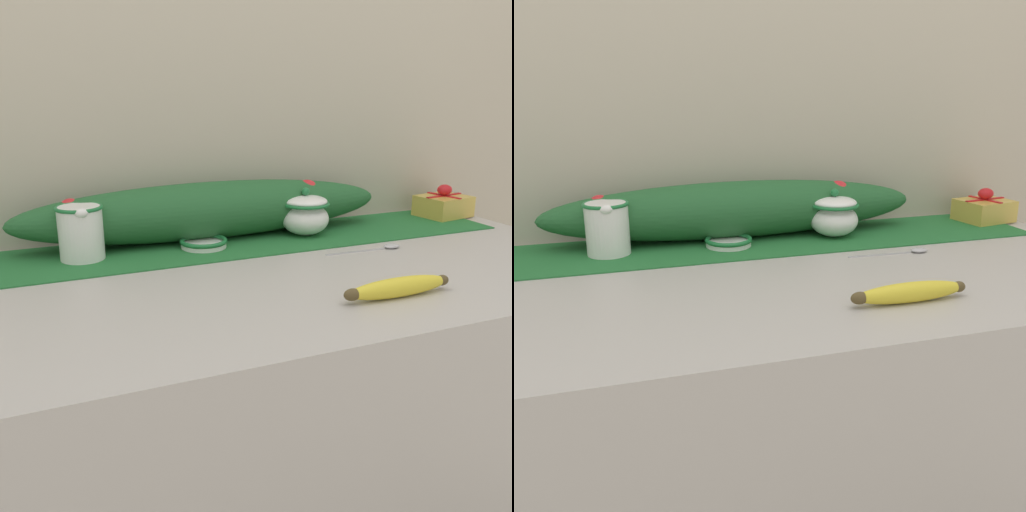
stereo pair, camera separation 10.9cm
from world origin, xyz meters
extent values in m
cube|color=#B7B2AD|center=(0.00, 0.00, 0.44)|extent=(1.58, 0.74, 0.88)
cube|color=#B7AD99|center=(0.00, 0.39, 1.20)|extent=(2.38, 0.04, 2.40)
cube|color=#236B33|center=(0.00, 0.23, 0.88)|extent=(1.45, 0.27, 0.00)
cylinder|color=white|center=(-0.31, 0.23, 0.94)|extent=(0.09, 0.09, 0.12)
torus|color=#1E7038|center=(-0.31, 0.23, 1.00)|extent=(0.10, 0.10, 0.01)
torus|color=white|center=(-0.31, 0.29, 0.95)|extent=(0.06, 0.01, 0.06)
ellipsoid|color=white|center=(-0.31, 0.18, 1.00)|extent=(0.03, 0.02, 0.02)
ellipsoid|color=white|center=(0.23, 0.23, 0.93)|extent=(0.12, 0.12, 0.08)
torus|color=#1E7038|center=(0.23, 0.23, 0.96)|extent=(0.12, 0.12, 0.01)
ellipsoid|color=white|center=(0.23, 0.23, 0.97)|extent=(0.11, 0.11, 0.03)
sphere|color=#1E7038|center=(0.23, 0.23, 1.00)|extent=(0.02, 0.02, 0.02)
cylinder|color=white|center=(-0.04, 0.21, 0.89)|extent=(0.11, 0.11, 0.01)
torus|color=#1E7038|center=(-0.04, 0.21, 0.90)|extent=(0.11, 0.11, 0.01)
ellipsoid|color=yellow|center=(0.18, -0.22, 0.90)|extent=(0.21, 0.04, 0.04)
ellipsoid|color=brown|center=(0.08, -0.22, 0.90)|extent=(0.03, 0.02, 0.02)
ellipsoid|color=brown|center=(0.28, -0.22, 0.90)|extent=(0.03, 0.02, 0.02)
cube|color=#B7B7BC|center=(0.27, 0.05, 0.88)|extent=(0.15, 0.01, 0.00)
ellipsoid|color=#B7B7BC|center=(0.36, 0.04, 0.89)|extent=(0.04, 0.03, 0.01)
cube|color=gold|center=(0.70, 0.26, 0.92)|extent=(0.15, 0.13, 0.06)
cube|color=red|center=(0.70, 0.26, 0.95)|extent=(0.14, 0.03, 0.00)
cube|color=red|center=(0.70, 0.26, 0.95)|extent=(0.03, 0.12, 0.00)
ellipsoid|color=red|center=(0.70, 0.26, 0.96)|extent=(0.04, 0.04, 0.03)
ellipsoid|color=#235B2D|center=(0.00, 0.29, 0.96)|extent=(0.93, 0.15, 0.14)
sphere|color=red|center=(-0.32, 0.29, 0.98)|extent=(0.06, 0.06, 0.06)
sphere|color=red|center=(-0.09, 0.29, 0.97)|extent=(0.06, 0.06, 0.06)
sphere|color=red|center=(0.09, 0.31, 0.98)|extent=(0.06, 0.06, 0.06)
sphere|color=red|center=(0.26, 0.28, 0.98)|extent=(0.07, 0.07, 0.07)
camera|label=1|loc=(-0.43, -1.00, 1.25)|focal=40.00mm
camera|label=2|loc=(-0.33, -1.04, 1.25)|focal=40.00mm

